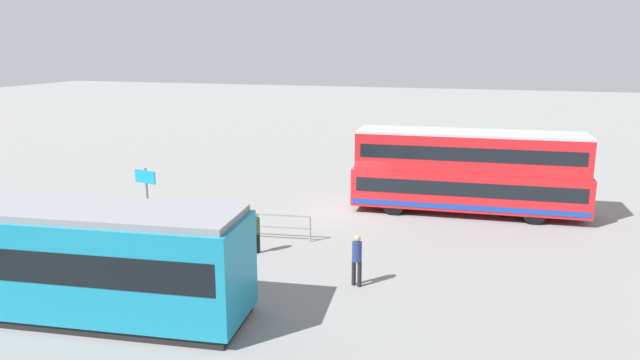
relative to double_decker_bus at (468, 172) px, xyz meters
name	(u,v)px	position (x,y,z in m)	size (l,w,h in m)	color
ground_plane	(359,211)	(4.86, 1.17, -1.96)	(160.00, 160.00, 0.00)	gray
double_decker_bus	(468,172)	(0.00, 0.00, 0.00)	(10.68, 3.11, 3.85)	red
tram_yellow	(25,255)	(11.88, 14.35, -0.26)	(13.55, 3.99, 3.28)	teal
pedestrian_near_railing	(256,230)	(7.29, 7.91, -1.04)	(0.43, 0.43, 1.61)	black
pedestrian_crossing	(357,257)	(2.93, 9.82, -0.95)	(0.41, 0.41, 1.74)	black
pedestrian_railing	(221,220)	(9.39, 6.52, -1.22)	(7.40, 0.97, 1.08)	gray
info_sign	(146,186)	(13.21, 5.94, -0.19)	(1.14, 0.31, 2.54)	slate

